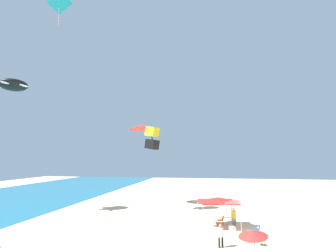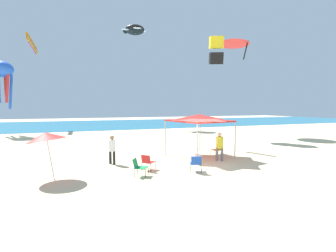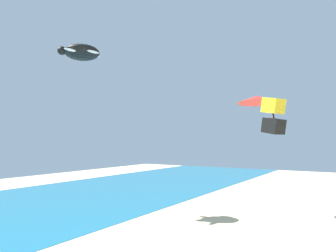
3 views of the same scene
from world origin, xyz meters
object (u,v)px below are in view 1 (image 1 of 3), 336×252
object	(u,v)px
kite_box_yellow	(152,138)
kite_turtle_black	(12,85)
beach_umbrella	(253,233)
folding_chair_left_of_tent	(259,239)
folding_chair_facing_ocean	(246,236)
person_near_umbrella	(234,216)
kite_diamond_teal	(60,4)
folding_chair_near_cooler	(257,229)
person_beachcomber	(221,234)
canopy_tent	(218,200)
folding_chair_right_of_tent	(221,219)
kite_delta_red	(142,127)
cooler_box	(232,228)

from	to	relation	value
kite_box_yellow	kite_turtle_black	size ratio (longest dim) A/B	0.70
beach_umbrella	folding_chair_left_of_tent	xyz separation A→B (m)	(3.92, -0.95, -1.43)
folding_chair_facing_ocean	kite_turtle_black	size ratio (longest dim) A/B	0.20
folding_chair_left_of_tent	person_near_umbrella	world-z (taller)	person_near_umbrella
beach_umbrella	kite_diamond_teal	world-z (taller)	kite_diamond_teal
person_near_umbrella	kite_box_yellow	size ratio (longest dim) A/B	0.59
beach_umbrella	folding_chair_near_cooler	world-z (taller)	beach_umbrella
person_beachcomber	folding_chair_near_cooler	bearing A→B (deg)	-168.62
canopy_tent	kite_box_yellow	xyz separation A→B (m)	(5.94, 7.72, 6.35)
person_beachcomber	canopy_tent	bearing A→B (deg)	-127.72
canopy_tent	folding_chair_right_of_tent	xyz separation A→B (m)	(1.24, -0.29, -2.02)
person_near_umbrella	kite_diamond_teal	xyz separation A→B (m)	(-4.96, 15.89, 19.92)
person_beachcomber	kite_box_yellow	world-z (taller)	kite_box_yellow
folding_chair_near_cooler	folding_chair_left_of_tent	xyz separation A→B (m)	(-2.79, 0.32, 0.00)
folding_chair_right_of_tent	folding_chair_left_of_tent	size ratio (longest dim) A/B	1.00
kite_delta_red	kite_turtle_black	bearing A→B (deg)	1.15
canopy_tent	person_beachcomber	xyz separation A→B (m)	(-5.46, -0.05, -1.54)
cooler_box	kite_delta_red	world-z (taller)	kite_delta_red
canopy_tent	person_beachcomber	bearing A→B (deg)	-179.51
canopy_tent	kite_diamond_teal	distance (m)	23.80
folding_chair_near_cooler	kite_diamond_teal	xyz separation A→B (m)	(-2.53, 17.58, 20.44)
kite_diamond_teal	folding_chair_left_of_tent	bearing A→B (deg)	-15.30
beach_umbrella	kite_diamond_teal	distance (m)	25.39
folding_chair_right_of_tent	person_beachcomber	size ratio (longest dim) A/B	0.50
folding_chair_right_of_tent	kite_diamond_teal	distance (m)	25.81
folding_chair_right_of_tent	kite_box_yellow	distance (m)	12.51
folding_chair_facing_ocean	kite_diamond_teal	world-z (taller)	kite_diamond_teal
kite_diamond_teal	kite_box_yellow	bearing A→B (deg)	42.40
person_beachcomber	kite_delta_red	xyz separation A→B (m)	(15.18, 10.11, 9.75)
beach_umbrella	person_beachcomber	bearing A→B (deg)	30.73
person_near_umbrella	cooler_box	bearing A→B (deg)	28.25
folding_chair_right_of_tent	kite_delta_red	size ratio (longest dim) A/B	0.17
kite_box_yellow	kite_delta_red	xyz separation A→B (m)	(3.77, 2.34, 1.86)
kite_delta_red	folding_chair_left_of_tent	bearing A→B (deg)	101.26
folding_chair_facing_ocean	kite_turtle_black	bearing A→B (deg)	-56.59
canopy_tent	folding_chair_left_of_tent	distance (m)	5.76
folding_chair_right_of_tent	person_near_umbrella	distance (m)	1.42
canopy_tent	beach_umbrella	distance (m)	8.75
beach_umbrella	kite_turtle_black	bearing A→B (deg)	69.13
canopy_tent	kite_delta_red	bearing A→B (deg)	45.99
kite_box_yellow	kite_delta_red	world-z (taller)	kite_delta_red
beach_umbrella	folding_chair_near_cooler	xyz separation A→B (m)	(6.71, -1.28, -1.43)
beach_umbrella	folding_chair_facing_ocean	xyz separation A→B (m)	(4.57, -0.13, -1.43)
beach_umbrella	person_near_umbrella	world-z (taller)	beach_umbrella
folding_chair_near_cooler	kite_diamond_teal	size ratio (longest dim) A/B	0.23
cooler_box	person_beachcomber	size ratio (longest dim) A/B	0.45
kite_box_yellow	folding_chair_near_cooler	bearing A→B (deg)	77.70
folding_chair_right_of_tent	cooler_box	world-z (taller)	folding_chair_right_of_tent
folding_chair_right_of_tent	folding_chair_near_cooler	distance (m)	4.18
folding_chair_left_of_tent	folding_chair_facing_ocean	bearing A→B (deg)	-7.35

